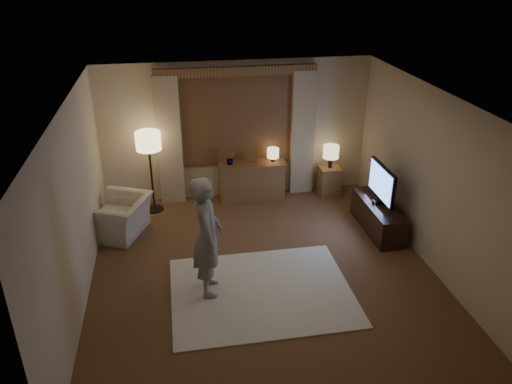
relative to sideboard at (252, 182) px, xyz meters
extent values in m
cube|color=brown|center=(-0.25, -2.50, -0.36)|extent=(5.00, 5.50, 0.02)
cube|color=silver|center=(-0.25, -2.50, 2.26)|extent=(5.00, 5.50, 0.02)
cube|color=beige|center=(-0.25, 0.26, 0.95)|extent=(5.00, 0.02, 2.60)
cube|color=beige|center=(-0.25, -5.26, 0.95)|extent=(5.00, 0.02, 2.60)
cube|color=beige|center=(-2.76, -2.50, 0.95)|extent=(0.02, 5.50, 2.60)
cube|color=beige|center=(2.26, -2.50, 0.95)|extent=(0.02, 5.50, 2.60)
cube|color=black|center=(-0.25, 0.23, 1.20)|extent=(2.00, 0.01, 1.70)
cube|color=brown|center=(-0.25, 0.22, 1.20)|extent=(2.08, 0.04, 1.78)
cube|color=tan|center=(-1.50, 0.15, 0.85)|extent=(0.45, 0.12, 2.40)
cube|color=tan|center=(1.00, 0.15, 0.85)|extent=(0.45, 0.12, 2.40)
cube|color=brown|center=(-0.25, 0.17, 2.07)|extent=(2.90, 0.14, 0.16)
cube|color=beige|center=(-0.36, -2.94, -0.34)|extent=(2.50, 2.00, 0.02)
cube|color=brown|center=(0.00, 0.00, 0.00)|extent=(1.20, 0.40, 0.70)
cube|color=brown|center=(0.00, 0.00, 0.45)|extent=(0.16, 0.02, 0.20)
imported|color=#999999|center=(-0.40, 0.00, 0.50)|extent=(0.17, 0.13, 0.30)
cylinder|color=black|center=(0.40, 0.00, 0.41)|extent=(0.08, 0.08, 0.12)
cylinder|color=#FFDC99|center=(0.40, 0.00, 0.56)|extent=(0.22, 0.22, 0.18)
cylinder|color=black|center=(-1.85, -0.16, -0.34)|extent=(0.32, 0.32, 0.03)
cylinder|color=black|center=(-1.85, -0.16, 0.25)|extent=(0.04, 0.04, 1.20)
cylinder|color=#FFDC99|center=(-1.85, -0.16, 1.00)|extent=(0.44, 0.44, 0.32)
imported|color=beige|center=(-2.40, -0.94, -0.03)|extent=(1.17, 1.24, 0.64)
cube|color=brown|center=(1.52, -0.05, -0.07)|extent=(0.40, 0.40, 0.56)
cylinder|color=black|center=(1.52, -0.05, 0.31)|extent=(0.08, 0.08, 0.20)
cylinder|color=#FFDC99|center=(1.52, -0.05, 0.53)|extent=(0.30, 0.30, 0.24)
cube|color=black|center=(1.90, -1.56, -0.10)|extent=(0.45, 1.40, 0.50)
cube|color=black|center=(1.90, -1.56, 0.18)|extent=(0.23, 0.10, 0.06)
cube|color=black|center=(1.90, -1.56, 0.54)|extent=(0.05, 0.94, 0.57)
cube|color=#5D90FF|center=(1.87, -1.56, 0.54)|extent=(0.00, 0.87, 0.52)
imported|color=gray|center=(-1.07, -2.79, 0.53)|extent=(0.44, 0.65, 1.73)
camera|label=1|loc=(-1.42, -8.53, 3.94)|focal=35.00mm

